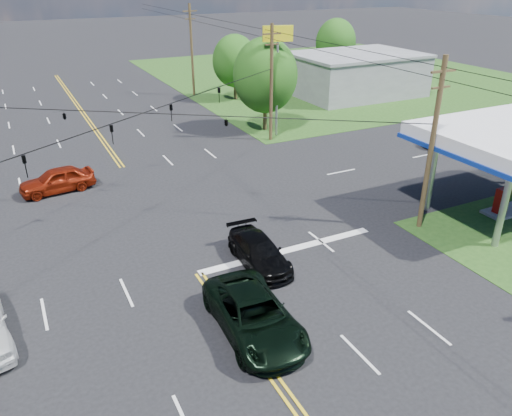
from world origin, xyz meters
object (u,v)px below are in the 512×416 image
pole_se (432,144)px  retail_ne (355,75)px  tree_right_b (235,61)px  pole_right_far (192,49)px  tree_far_r (336,42)px  pickup_dkgreen (254,315)px  suv_black (259,252)px  pole_ne (271,82)px  tree_right_a (265,76)px

pole_se → retail_ne: bearing=59.6°
pole_se → tree_right_b: (3.50, 33.00, -0.70)m
pole_right_far → tree_far_r: (21.00, 2.00, -0.62)m
tree_right_b → pickup_dkgreen: size_ratio=1.21×
tree_right_b → tree_far_r: (17.50, 6.00, 0.33)m
tree_right_b → pickup_dkgreen: tree_right_b is taller
pole_se → tree_far_r: pole_se is taller
pole_se → suv_black: (-10.00, 0.50, -4.22)m
pole_se → pole_right_far: (0.00, 37.00, 0.25)m
pole_se → tree_far_r: bearing=61.7°
retail_ne → tree_far_r: 11.02m
pole_se → pole_ne: (0.00, 18.00, 0.00)m
pole_ne → tree_far_r: pole_ne is taller
pole_ne → pickup_dkgreen: size_ratio=1.62×
pickup_dkgreen → pole_right_far: bearing=75.7°
pole_se → pickup_dkgreen: 13.75m
tree_far_r → pickup_dkgreen: tree_far_r is taller
pole_right_far → tree_right_b: pole_right_far is taller
pole_right_far → retail_ne: bearing=-25.2°
pole_ne → suv_black: 20.59m
retail_ne → tree_right_b: bearing=163.5°
tree_right_a → pole_ne: bearing=-108.4°
tree_right_b → suv_black: size_ratio=1.48×
tree_far_r → pole_right_far: bearing=-174.6°
pole_se → pole_ne: size_ratio=1.00×
suv_black → pole_se: bearing=-0.2°
tree_right_a → tree_right_b: bearing=78.2°
pole_right_far → tree_right_b: 5.40m
retail_ne → pole_right_far: (-17.00, 8.00, 2.97)m
suv_black → pole_right_far: bearing=77.4°
retail_ne → pole_se: pole_se is taller
pole_ne → tree_right_a: bearing=71.6°
tree_far_r → suv_black: size_ratio=1.59×
pole_ne → pole_right_far: pole_right_far is taller
tree_far_r → suv_black: tree_far_r is taller
pole_ne → pickup_dkgreen: 25.64m
tree_right_a → tree_far_r: tree_right_a is taller
retail_ne → tree_right_a: size_ratio=1.71×
tree_right_a → tree_right_b: tree_right_a is taller
pole_se → tree_far_r: 44.30m
pole_right_far → pickup_dkgreen: size_ratio=1.70×
tree_right_a → tree_right_b: 12.27m
pole_se → tree_right_b: pole_se is taller
pickup_dkgreen → suv_black: (2.50, 4.51, -0.12)m
pole_ne → pole_right_far: size_ratio=0.95×
pole_right_far → suv_black: size_ratio=2.09×
pole_right_far → tree_far_r: size_ratio=1.31×
pole_right_far → pickup_dkgreen: (-12.50, -41.01, -4.35)m
pole_right_far → tree_right_a: pole_right_far is taller
tree_right_a → pickup_dkgreen: size_ratio=1.39×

